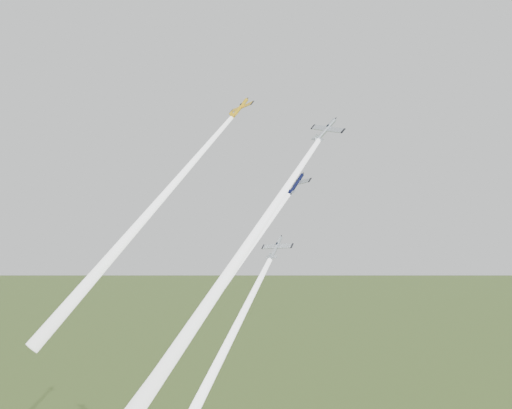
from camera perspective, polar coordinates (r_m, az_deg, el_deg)
name	(u,v)px	position (r m, az deg, el deg)	size (l,w,h in m)	color
plane_yellow	(240,108)	(152.10, -1.45, 8.56)	(8.39, 8.33, 1.31)	yellow
smoke_trail_yellow	(143,219)	(135.57, -9.99, -1.30)	(2.71, 2.71, 66.66)	white
plane_navy	(296,184)	(134.89, 3.60, 1.84)	(7.45, 7.39, 1.17)	#0B0F33
smoke_trail_navy	(190,330)	(119.20, -5.89, -11.04)	(2.71, 2.71, 70.76)	white
plane_silver_right	(326,130)	(132.50, 6.22, 6.61)	(8.32, 8.26, 1.30)	#B0B6BF
smoke_trail_silver_right	(237,261)	(112.96, -1.72, -5.06)	(2.71, 2.71, 65.28)	white
plane_silver_low	(276,248)	(128.62, 1.79, -3.85)	(7.20, 7.14, 1.13)	#A9AFB7
smoke_trail_silver_low	(196,406)	(112.64, -5.33, -17.40)	(2.71, 2.71, 64.99)	white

